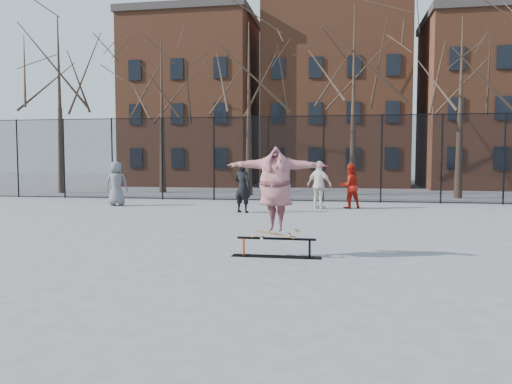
% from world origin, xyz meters
% --- Properties ---
extents(ground, '(100.00, 100.00, 0.00)m').
position_xyz_m(ground, '(0.00, 0.00, 0.00)').
color(ground, slate).
extents(skate_rail, '(1.86, 0.28, 0.41)m').
position_xyz_m(skate_rail, '(0.73, -0.06, 0.16)').
color(skate_rail, black).
rests_on(skate_rail, ground).
extents(skateboard, '(0.88, 0.21, 0.10)m').
position_xyz_m(skateboard, '(0.72, -0.06, 0.46)').
color(skateboard, olive).
rests_on(skateboard, skate_rail).
extents(skater, '(2.17, 0.73, 1.74)m').
position_xyz_m(skater, '(0.72, -0.06, 1.38)').
color(skater, '#6E3687').
rests_on(skater, skateboard).
extents(bystander_grey, '(1.02, 0.76, 1.90)m').
position_xyz_m(bystander_grey, '(-7.40, 9.66, 0.95)').
color(bystander_grey, '#5F5E63').
rests_on(bystander_grey, ground).
extents(bystander_black, '(0.81, 0.68, 1.90)m').
position_xyz_m(bystander_black, '(-1.60, 7.99, 0.95)').
color(bystander_black, black).
rests_on(bystander_black, ground).
extents(bystander_red, '(1.08, 0.98, 1.80)m').
position_xyz_m(bystander_red, '(2.37, 10.24, 0.90)').
color(bystander_red, '#B51A10').
rests_on(bystander_red, ground).
extents(bystander_white, '(1.20, 1.00, 1.92)m').
position_xyz_m(bystander_white, '(1.17, 9.80, 0.96)').
color(bystander_white, silver).
rests_on(bystander_white, ground).
extents(fence, '(34.03, 0.07, 4.00)m').
position_xyz_m(fence, '(-0.01, 13.00, 2.05)').
color(fence, black).
rests_on(fence, ground).
extents(tree_row, '(33.66, 7.46, 10.67)m').
position_xyz_m(tree_row, '(-0.25, 17.15, 7.36)').
color(tree_row, black).
rests_on(tree_row, ground).
extents(rowhouses, '(29.00, 7.00, 13.00)m').
position_xyz_m(rowhouses, '(0.72, 26.00, 6.06)').
color(rowhouses, brown).
rests_on(rowhouses, ground).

